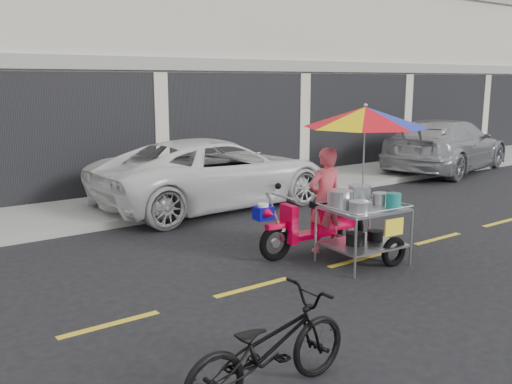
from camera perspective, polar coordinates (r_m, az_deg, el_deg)
ground at (r=8.98m, az=10.10°, el=-6.71°), size 90.00×90.00×0.00m
sidewalk at (r=13.23m, az=-7.34°, el=-0.50°), size 45.00×3.00×0.15m
shophouse_block at (r=18.83m, az=-7.71°, el=15.66°), size 36.00×8.11×10.40m
centerline at (r=8.98m, az=10.10°, el=-6.69°), size 42.00×0.10×0.01m
white_pickup at (r=12.41m, az=-4.09°, el=1.94°), size 5.45×2.66×1.49m
silver_pickup at (r=18.11m, az=18.48°, el=4.44°), size 5.80×3.41×1.58m
near_bicycle at (r=5.12m, az=1.26°, el=-15.24°), size 1.75×0.64×0.91m
food_vendor_rig at (r=8.73m, az=9.27°, el=2.96°), size 2.38×2.03×2.40m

